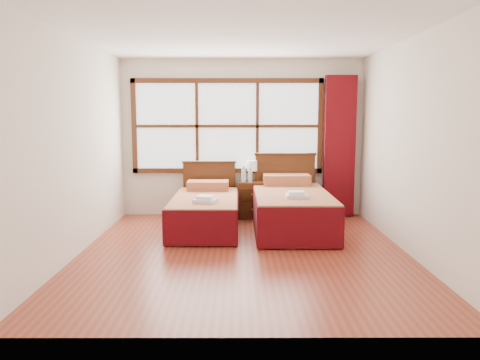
{
  "coord_description": "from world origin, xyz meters",
  "views": [
    {
      "loc": [
        -0.06,
        -5.59,
        1.66
      ],
      "look_at": [
        -0.04,
        0.7,
        0.8
      ],
      "focal_mm": 35.0,
      "sensor_mm": 36.0,
      "label": 1
    }
  ],
  "objects": [
    {
      "name": "towels_left",
      "position": [
        -0.51,
        0.71,
        0.53
      ],
      "size": [
        0.35,
        0.32,
        0.09
      ],
      "rotation": [
        0.0,
        0.0,
        -0.22
      ],
      "color": "white",
      "rests_on": "bed_left"
    },
    {
      "name": "bottle_near",
      "position": [
        0.02,
        1.96,
        0.72
      ],
      "size": [
        0.07,
        0.07,
        0.26
      ],
      "color": "silver",
      "rests_on": "nightstand"
    },
    {
      "name": "bottle_far",
      "position": [
        0.13,
        1.9,
        0.71
      ],
      "size": [
        0.06,
        0.06,
        0.23
      ],
      "color": "silver",
      "rests_on": "nightstand"
    },
    {
      "name": "curtain",
      "position": [
        1.6,
        2.11,
        1.17
      ],
      "size": [
        0.5,
        0.16,
        2.3
      ],
      "primitive_type": "cube",
      "color": "#640A11",
      "rests_on": "wall_back"
    },
    {
      "name": "floor",
      "position": [
        0.0,
        0.0,
        0.0
      ],
      "size": [
        4.5,
        4.5,
        0.0
      ],
      "primitive_type": "plane",
      "color": "#943C25",
      "rests_on": "ground"
    },
    {
      "name": "wall_back",
      "position": [
        0.0,
        2.25,
        1.3
      ],
      "size": [
        4.0,
        0.0,
        4.0
      ],
      "primitive_type": "plane",
      "rotation": [
        1.57,
        0.0,
        0.0
      ],
      "color": "silver",
      "rests_on": "floor"
    },
    {
      "name": "window",
      "position": [
        -0.25,
        2.21,
        1.5
      ],
      "size": [
        3.16,
        0.06,
        1.56
      ],
      "color": "white",
      "rests_on": "wall_back"
    },
    {
      "name": "bed_left",
      "position": [
        -0.55,
        1.2,
        0.28
      ],
      "size": [
        0.96,
        1.98,
        0.93
      ],
      "color": "#361E0B",
      "rests_on": "floor"
    },
    {
      "name": "nightstand",
      "position": [
        0.16,
        1.99,
        0.3
      ],
      "size": [
        0.45,
        0.45,
        0.6
      ],
      "color": "#48230F",
      "rests_on": "floor"
    },
    {
      "name": "wall_left",
      "position": [
        -2.0,
        0.0,
        1.3
      ],
      "size": [
        0.0,
        4.5,
        4.5
      ],
      "primitive_type": "plane",
      "rotation": [
        1.57,
        0.0,
        1.57
      ],
      "color": "silver",
      "rests_on": "floor"
    },
    {
      "name": "towels_right",
      "position": [
        0.73,
        0.68,
        0.6
      ],
      "size": [
        0.28,
        0.25,
        0.08
      ],
      "rotation": [
        0.0,
        0.0,
        -0.0
      ],
      "color": "white",
      "rests_on": "bed_right"
    },
    {
      "name": "ceiling",
      "position": [
        0.0,
        0.0,
        2.6
      ],
      "size": [
        4.5,
        4.5,
        0.0
      ],
      "primitive_type": "plane",
      "rotation": [
        3.14,
        0.0,
        0.0
      ],
      "color": "white",
      "rests_on": "wall_back"
    },
    {
      "name": "lamp",
      "position": [
        0.16,
        2.11,
        0.84
      ],
      "size": [
        0.17,
        0.17,
        0.33
      ],
      "color": "#B9853B",
      "rests_on": "nightstand"
    },
    {
      "name": "bed_right",
      "position": [
        0.71,
        1.2,
        0.32
      ],
      "size": [
        1.09,
        2.11,
        1.06
      ],
      "color": "#361E0B",
      "rests_on": "floor"
    },
    {
      "name": "wall_right",
      "position": [
        2.0,
        0.0,
        1.3
      ],
      "size": [
        0.0,
        4.5,
        4.5
      ],
      "primitive_type": "plane",
      "rotation": [
        1.57,
        0.0,
        -1.57
      ],
      "color": "silver",
      "rests_on": "floor"
    }
  ]
}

